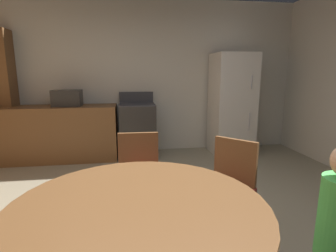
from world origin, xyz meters
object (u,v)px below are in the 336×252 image
oven_range (137,130)px  microwave (67,98)px  refrigerator (232,105)px  dining_table (139,231)px  chair_northeast (228,184)px  chair_north (139,174)px

oven_range → microwave: size_ratio=2.50×
refrigerator → dining_table: 3.60m
chair_northeast → oven_range: bearing=-117.5°
microwave → chair_north: microwave is taller
dining_table → chair_northeast: 1.07m
oven_range → microwave: microwave is taller
dining_table → chair_north: bearing=88.0°
oven_range → microwave: bearing=-179.8°
microwave → chair_northeast: bearing=-53.7°
chair_north → chair_northeast: (0.74, -0.34, 0.00)m
microwave → dining_table: (1.02, -3.18, -0.42)m
oven_range → chair_northeast: bearing=-74.5°
chair_northeast → dining_table: bearing=0.0°
chair_north → chair_northeast: bearing=67.5°
oven_range → dining_table: size_ratio=0.83×
refrigerator → dining_table: (-1.76, -3.13, -0.27)m
refrigerator → chair_north: 2.71m
oven_range → chair_northeast: 2.55m
oven_range → dining_table: bearing=-91.7°
microwave → chair_north: (1.06, -2.12, -0.53)m
dining_table → chair_north: size_ratio=1.53×
microwave → dining_table: bearing=-72.1°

